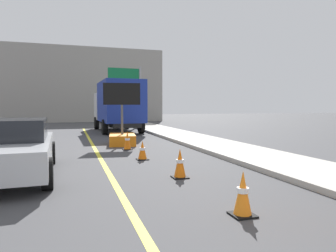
{
  "coord_description": "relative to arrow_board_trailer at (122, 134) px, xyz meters",
  "views": [
    {
      "loc": [
        -0.89,
        0.64,
        1.7
      ],
      "look_at": [
        1.0,
        6.51,
        1.29
      ],
      "focal_mm": 32.43,
      "sensor_mm": 36.0,
      "label": 1
    }
  ],
  "objects": [
    {
      "name": "traffic_cone_mid_lane",
      "position": [
        0.29,
        -6.62,
        -0.14
      ],
      "size": [
        0.36,
        0.36,
        0.7
      ],
      "color": "black",
      "rests_on": "ground"
    },
    {
      "name": "pickup_car",
      "position": [
        -3.6,
        -5.26,
        0.22
      ],
      "size": [
        2.2,
        4.52,
        1.38
      ],
      "color": "silver",
      "rests_on": "ground"
    },
    {
      "name": "highway_guide_sign",
      "position": [
        2.69,
        11.83,
        2.94
      ],
      "size": [
        2.79,
        0.3,
        5.0
      ],
      "color": "gray",
      "rests_on": "ground"
    },
    {
      "name": "lane_center_stripe",
      "position": [
        -1.26,
        -7.93,
        -0.48
      ],
      "size": [
        0.14,
        36.0,
        0.01
      ],
      "primitive_type": "cube",
      "color": "yellow",
      "rests_on": "ground"
    },
    {
      "name": "traffic_cone_far_lane",
      "position": [
        -0.01,
        -3.98,
        -0.19
      ],
      "size": [
        0.36,
        0.36,
        0.6
      ],
      "color": "black",
      "rests_on": "ground"
    },
    {
      "name": "arrow_board_trailer",
      "position": [
        0.0,
        0.0,
        0.0
      ],
      "size": [
        1.6,
        1.93,
        2.7
      ],
      "color": "orange",
      "rests_on": "ground"
    },
    {
      "name": "traffic_cone_curbside",
      "position": [
        -0.07,
        -1.67,
        -0.13
      ],
      "size": [
        0.36,
        0.36,
        0.72
      ],
      "color": "black",
      "rests_on": "ground"
    },
    {
      "name": "sidewalk_curb",
      "position": [
        3.62,
        -7.93,
        -0.41
      ],
      "size": [
        2.37,
        48.0,
        0.14
      ],
      "primitive_type": "cube",
      "color": "#B2ADA3",
      "rests_on": "ground"
    },
    {
      "name": "traffic_cone_near_sign",
      "position": [
        0.36,
        -9.25,
        -0.13
      ],
      "size": [
        0.36,
        0.36,
        0.71
      ],
      "color": "black",
      "rests_on": "ground"
    },
    {
      "name": "box_truck",
      "position": [
        0.82,
        6.81,
        1.29
      ],
      "size": [
        2.66,
        6.81,
        3.24
      ],
      "color": "black",
      "rests_on": "ground"
    },
    {
      "name": "far_building_block",
      "position": [
        -0.73,
        22.67,
        3.45
      ],
      "size": [
        16.86,
        6.49,
        7.85
      ],
      "primitive_type": "cube",
      "color": "gray",
      "rests_on": "ground"
    }
  ]
}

